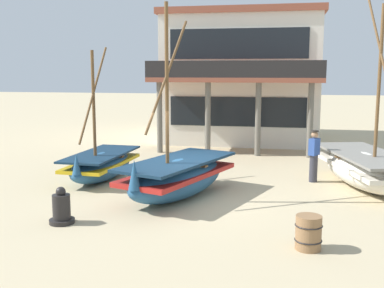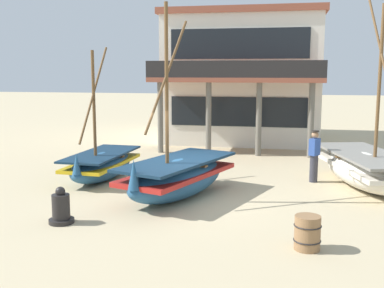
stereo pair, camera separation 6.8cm
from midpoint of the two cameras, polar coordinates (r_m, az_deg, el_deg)
ground_plane at (r=13.38m, az=-0.70°, el=-6.58°), size 120.00×120.00×0.00m
fishing_boat_near_left at (r=15.82m, az=-10.77°, el=-2.45°), size 1.62×3.66×4.34m
fishing_boat_centre_large at (r=15.47m, az=20.42°, el=-2.77°), size 2.90×4.96×6.10m
fishing_boat_far_right at (r=13.33m, az=-1.65°, el=-3.95°), size 2.92×4.42×5.33m
fisherman_by_hull at (r=15.64m, az=14.69°, el=-1.48°), size 0.38×0.42×1.68m
capstan_winch at (r=11.61m, az=-15.40°, el=-7.57°), size 0.60×0.60×0.88m
wooden_barrel at (r=9.89m, az=13.98°, el=-10.38°), size 0.56×0.56×0.70m
harbor_building_main at (r=24.99m, az=6.45°, el=8.06°), size 7.76×8.90×6.46m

